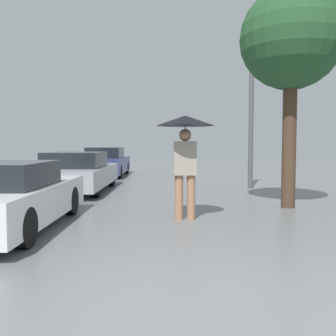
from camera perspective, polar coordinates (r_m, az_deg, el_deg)
ground_plane at (r=3.34m, az=9.19°, el=-21.69°), size 60.00×60.00×0.00m
pedestrian at (r=7.03m, az=2.82°, el=4.59°), size 1.08×1.08×1.96m
parked_car_nearest at (r=6.88m, az=-23.24°, el=-4.10°), size 1.70×3.96×1.13m
parked_car_middle at (r=11.70m, az=-13.48°, el=-0.66°), size 1.85×4.45×1.19m
parked_car_farthest at (r=17.17m, az=-9.24°, el=0.82°), size 1.72×4.30×1.28m
tree at (r=9.09m, az=18.45°, el=17.94°), size 2.25×2.25×4.88m
street_lamp at (r=12.41m, az=12.75°, el=8.87°), size 0.32×0.32×4.35m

